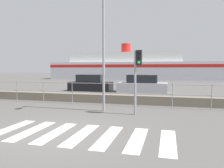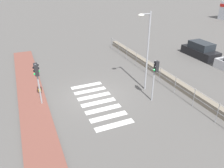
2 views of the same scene
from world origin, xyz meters
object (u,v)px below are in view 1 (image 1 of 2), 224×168
Objects in this scene: traffic_light_far at (138,68)px; parked_car_silver at (142,85)px; ferry_boat at (144,68)px; parked_car_black at (91,84)px; streetlamp at (103,39)px.

traffic_light_far is 0.68× the size of parked_car_silver.
ferry_boat reaches higher than parked_car_silver.
traffic_light_far is 9.64m from parked_car_silver.
parked_car_silver is at bearing 95.24° from traffic_light_far.
parked_car_black is 4.85m from parked_car_silver.
traffic_light_far reaches higher than parked_car_silver.
ferry_boat reaches higher than streetlamp.
parked_car_silver is (4.85, 0.00, 0.01)m from parked_car_black.
traffic_light_far is at bearing -9.02° from streetlamp.
streetlamp is at bearing 170.98° from traffic_light_far.
traffic_light_far is at bearing -84.35° from ferry_boat.
streetlamp is 31.63m from ferry_boat.
streetlamp is 0.15× the size of ferry_boat.
streetlamp is 1.31× the size of parked_car_silver.
ferry_boat is (-3.15, 31.84, -0.02)m from traffic_light_far.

